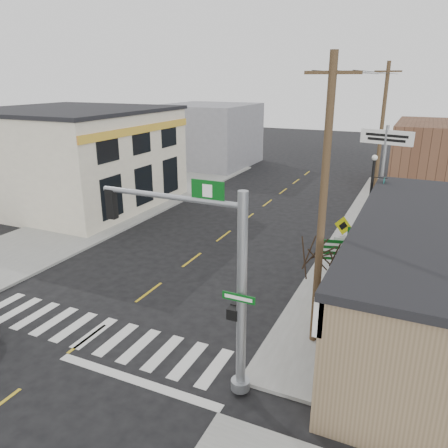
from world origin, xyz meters
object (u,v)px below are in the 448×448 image
at_px(traffic_signal_pole, 217,270).
at_px(utility_pole_near, 323,206).
at_px(utility_pole_far, 381,136).
at_px(bare_tree, 321,248).
at_px(guide_sign, 335,255).
at_px(dance_center_sign, 385,153).
at_px(fire_hydrant, 324,303).
at_px(lamp_post, 371,200).

xyz_separation_m(traffic_signal_pole, utility_pole_near, (2.12, 3.53, 1.20)).
relative_size(traffic_signal_pole, utility_pole_far, 0.64).
bearing_deg(bare_tree, guide_sign, 91.36).
bearing_deg(traffic_signal_pole, dance_center_sign, 80.64).
distance_m(bare_tree, utility_pole_near, 1.75).
xyz_separation_m(fire_hydrant, utility_pole_far, (0.02, 16.08, 4.73)).
relative_size(fire_hydrant, dance_center_sign, 0.11).
xyz_separation_m(guide_sign, bare_tree, (0.09, -3.58, 1.66)).
distance_m(traffic_signal_pole, guide_sign, 8.21).
relative_size(lamp_post, bare_tree, 1.28).
xyz_separation_m(guide_sign, utility_pole_far, (0.09, 14.06, 3.45)).
bearing_deg(fire_hydrant, bare_tree, -89.24).
relative_size(guide_sign, utility_pole_far, 0.26).
distance_m(lamp_post, utility_pole_far, 10.01).
xyz_separation_m(bare_tree, utility_pole_far, (0.00, 17.64, 1.79)).
relative_size(guide_sign, lamp_post, 0.47).
bearing_deg(guide_sign, lamp_post, 64.80).
distance_m(dance_center_sign, utility_pole_near, 12.87).
bearing_deg(traffic_signal_pole, bare_tree, 63.87).
xyz_separation_m(traffic_signal_pole, utility_pole_far, (2.06, 21.74, 1.33)).
relative_size(bare_tree, utility_pole_far, 0.42).
bearing_deg(lamp_post, utility_pole_near, -93.27).
distance_m(traffic_signal_pole, utility_pole_near, 4.29).
distance_m(fire_hydrant, dance_center_sign, 11.65).
height_order(lamp_post, utility_pole_near, utility_pole_near).
relative_size(bare_tree, utility_pole_near, 0.44).
xyz_separation_m(dance_center_sign, bare_tree, (-0.79, -12.28, -1.53)).
distance_m(guide_sign, fire_hydrant, 2.39).
distance_m(fire_hydrant, lamp_post, 6.92).
distance_m(guide_sign, utility_pole_far, 14.48).
relative_size(guide_sign, bare_tree, 0.60).
xyz_separation_m(traffic_signal_pole, lamp_post, (2.82, 11.96, -0.64)).
height_order(guide_sign, lamp_post, lamp_post).
bearing_deg(dance_center_sign, fire_hydrant, -77.71).
bearing_deg(lamp_post, dance_center_sign, 91.07).
distance_m(guide_sign, utility_pole_near, 5.31).
xyz_separation_m(traffic_signal_pole, guide_sign, (1.97, 7.68, -2.11)).
distance_m(fire_hydrant, utility_pole_near, 5.07).
relative_size(traffic_signal_pole, fire_hydrant, 8.90).
xyz_separation_m(dance_center_sign, utility_pole_far, (-0.79, 5.36, 0.25)).
relative_size(fire_hydrant, utility_pole_far, 0.07).
bearing_deg(utility_pole_far, guide_sign, -88.10).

